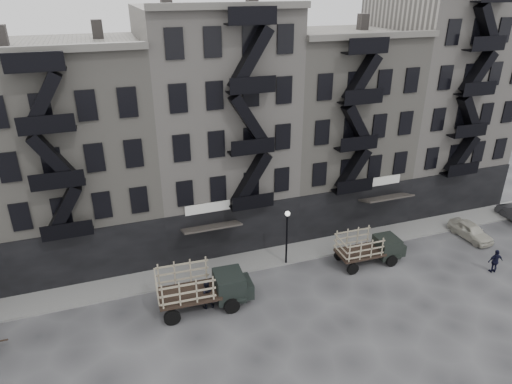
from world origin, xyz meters
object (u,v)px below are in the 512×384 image
object	(u,v)px
car_east	(471,231)
policeman	(495,261)
stake_truck_west	(202,285)
stake_truck_east	(369,246)
pedestrian_mid	(206,294)

from	to	relation	value
car_east	policeman	world-z (taller)	policeman
stake_truck_west	stake_truck_east	bearing A→B (deg)	6.61
stake_truck_east	pedestrian_mid	bearing A→B (deg)	-174.24
stake_truck_west	pedestrian_mid	bearing A→B (deg)	-27.11
pedestrian_mid	policeman	bearing A→B (deg)	174.22
policeman	stake_truck_east	bearing A→B (deg)	-15.61
stake_truck_west	policeman	xyz separation A→B (m)	(20.01, -3.11, -0.77)
policeman	stake_truck_west	bearing A→B (deg)	2.88
stake_truck_west	policeman	distance (m)	20.27
stake_truck_west	car_east	world-z (taller)	stake_truck_west
car_east	pedestrian_mid	xyz separation A→B (m)	(-21.69, -1.31, 0.34)
car_east	policeman	xyz separation A→B (m)	(-1.89, -4.30, 0.25)
pedestrian_mid	policeman	xyz separation A→B (m)	(19.80, -2.98, -0.09)
stake_truck_west	car_east	distance (m)	21.96
pedestrian_mid	policeman	distance (m)	20.02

